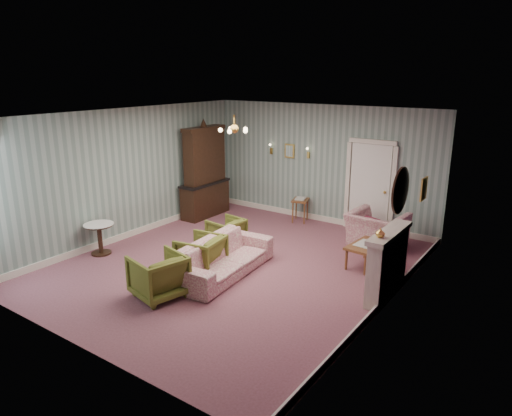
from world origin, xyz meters
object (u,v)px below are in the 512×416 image
Objects in this scene: olive_chair_c at (226,231)px; sofa_chintz at (223,251)px; dresser at (204,169)px; olive_chair_b at (201,252)px; pedestal_table at (100,239)px; side_table_black at (383,258)px; coffee_table at (365,255)px; olive_chair_a at (158,274)px; fireplace at (387,264)px; wingback_chair at (377,224)px.

sofa_chintz is (0.87, -1.18, 0.11)m from olive_chair_c.
olive_chair_c is at bearing -39.05° from dresser.
olive_chair_b reaches higher than olive_chair_c.
pedestal_table is at bearing -86.93° from olive_chair_b.
side_table_black is at bearing -60.84° from sofa_chintz.
olive_chair_b is 3.17m from coffee_table.
fireplace reaches higher than olive_chair_a.
olive_chair_a is 2.50m from pedestal_table.
pedestal_table is at bearing -151.89° from coffee_table.
olive_chair_a is 4.08m from side_table_black.
dresser reaches higher than wingback_chair.
dresser is at bearing 169.45° from side_table_black.
sofa_chintz is at bearing -179.43° from olive_chair_a.
side_table_black is (0.65, -1.36, -0.18)m from wingback_chair.
pedestal_table is (-4.74, -2.53, 0.10)m from coffee_table.
side_table_black is at bearing 24.49° from pedestal_table.
olive_chair_a is 3.96m from coffee_table.
coffee_table is (-0.77, 0.99, -0.35)m from fireplace.
sofa_chintz is 1.64× the size of fireplace.
fireplace reaches higher than wingback_chair.
fireplace is 5.73m from pedestal_table.
pedestal_table is (-2.72, -0.68, -0.12)m from sofa_chintz.
fireplace is at bearing 98.82° from olive_chair_b.
pedestal_table is at bearing -155.51° from side_table_black.
olive_chair_a is at bearing 161.66° from sofa_chintz.
sofa_chintz reaches higher than olive_chair_b.
fireplace is at bearing 91.54° from olive_chair_c.
olive_chair_a is at bearing 68.65° from wingback_chair.
sofa_chintz is at bearing -137.50° from coffee_table.
wingback_chair is (2.11, 4.37, 0.09)m from olive_chair_a.
dresser is at bearing -149.70° from olive_chair_b.
sofa_chintz reaches higher than coffee_table.
dresser reaches higher than fireplace.
fireplace reaches higher than pedestal_table.
olive_chair_a reaches higher than olive_chair_b.
olive_chair_b is at bearing -161.79° from olive_chair_a.
sofa_chintz is at bearing 104.24° from olive_chair_b.
sofa_chintz reaches higher than olive_chair_a.
wingback_chair reaches higher than pedestal_table.
olive_chair_a is 2.58m from olive_chair_c.
coffee_table is at bearing 28.11° from pedestal_table.
fireplace is (5.51, -1.77, -0.65)m from dresser.
sofa_chintz reaches higher than olive_chair_c.
olive_chair_b reaches higher than coffee_table.
sofa_chintz is 2.00× the size of wingback_chair.
olive_chair_a is 1.29× the size of side_table_black.
fireplace is 0.92m from side_table_black.
dresser is at bearing -121.75° from olive_chair_c.
dresser is at bearing 162.20° from fireplace.
dresser is (-4.51, -0.40, 0.73)m from wingback_chair.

